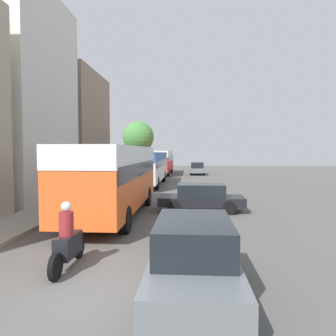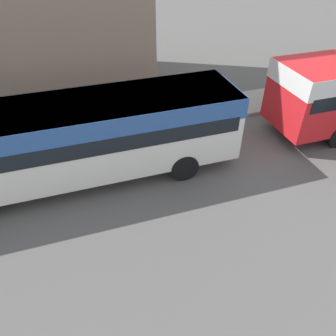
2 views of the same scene
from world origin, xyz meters
TOP-DOWN VIEW (x-y plane):
  - bus_following at (-1.91, 21.80)m, footprint 2.61×10.91m

SIDE VIEW (x-z plane):
  - bus_following at x=-1.91m, z-range 0.44..3.27m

